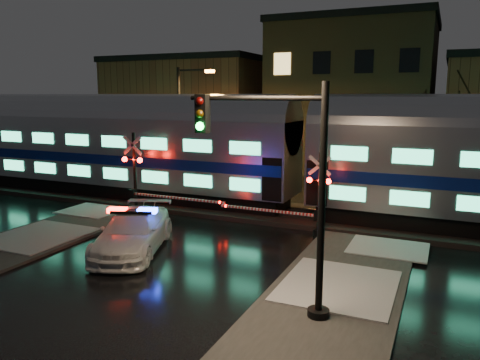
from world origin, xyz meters
name	(u,v)px	position (x,y,z in m)	size (l,w,h in m)	color
ground	(204,238)	(0.00, 0.00, 0.00)	(120.00, 120.00, 0.00)	black
ballast	(249,210)	(0.00, 5.00, 0.12)	(90.00, 4.20, 0.24)	black
sidewalk_right	(313,330)	(6.50, -6.00, 0.06)	(4.00, 20.00, 0.12)	#2D2D2D
building_left	(193,112)	(-13.00, 22.00, 4.50)	(14.00, 10.00, 9.00)	brown
building_mid	(354,99)	(2.00, 22.50, 5.75)	(12.00, 11.00, 11.50)	brown
train	(304,151)	(2.92, 5.00, 3.38)	(51.00, 3.12, 5.92)	black
police_car	(133,232)	(-1.73, -2.64, 0.81)	(3.97, 5.93, 1.77)	white
crossing_signal_right	(310,202)	(4.06, 2.30, 1.52)	(5.23, 0.63, 3.71)	black
crossing_signal_left	(140,181)	(-4.96, 2.31, 1.75)	(5.98, 0.66, 4.23)	black
traffic_light	(285,196)	(5.43, -5.33, 3.44)	(4.19, 0.73, 6.47)	black
streetlight	(183,120)	(-6.32, 9.00, 4.52)	(2.62, 0.27, 7.84)	black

